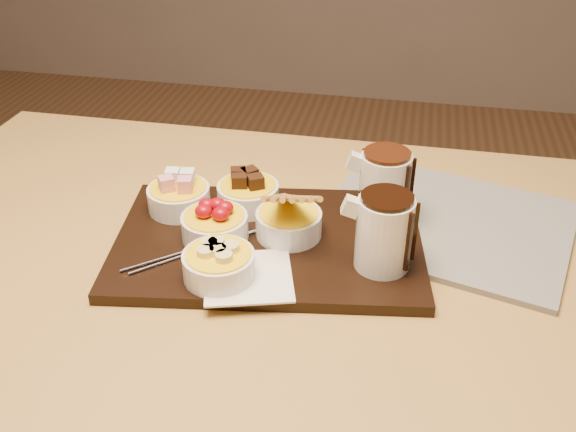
% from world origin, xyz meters
% --- Properties ---
extents(dining_table, '(1.20, 0.80, 0.75)m').
position_xyz_m(dining_table, '(0.00, 0.00, 0.65)').
color(dining_table, '#B58B43').
rests_on(dining_table, ground).
extents(serving_board, '(0.50, 0.36, 0.02)m').
position_xyz_m(serving_board, '(0.05, 0.00, 0.76)').
color(serving_board, black).
rests_on(serving_board, dining_table).
extents(napkin, '(0.15, 0.15, 0.00)m').
position_xyz_m(napkin, '(0.05, -0.10, 0.77)').
color(napkin, white).
rests_on(napkin, serving_board).
extents(bowl_marshmallows, '(0.10, 0.10, 0.04)m').
position_xyz_m(bowl_marshmallows, '(-0.11, 0.05, 0.79)').
color(bowl_marshmallows, white).
rests_on(bowl_marshmallows, serving_board).
extents(bowl_cake, '(0.10, 0.10, 0.04)m').
position_xyz_m(bowl_cake, '(0.00, 0.08, 0.79)').
color(bowl_cake, white).
rests_on(bowl_cake, serving_board).
extents(bowl_strawberries, '(0.10, 0.10, 0.04)m').
position_xyz_m(bowl_strawberries, '(-0.02, -0.02, 0.79)').
color(bowl_strawberries, white).
rests_on(bowl_strawberries, serving_board).
extents(bowl_biscotti, '(0.10, 0.10, 0.04)m').
position_xyz_m(bowl_biscotti, '(0.08, 0.02, 0.79)').
color(bowl_biscotti, white).
rests_on(bowl_biscotti, serving_board).
extents(bowl_bananas, '(0.10, 0.10, 0.04)m').
position_xyz_m(bowl_bananas, '(0.01, -0.11, 0.79)').
color(bowl_bananas, white).
rests_on(bowl_bananas, serving_board).
extents(pitcher_dark_chocolate, '(0.09, 0.09, 0.11)m').
position_xyz_m(pitcher_dark_chocolate, '(0.23, -0.03, 0.82)').
color(pitcher_dark_chocolate, silver).
rests_on(pitcher_dark_chocolate, serving_board).
extents(pitcher_milk_chocolate, '(0.09, 0.09, 0.11)m').
position_xyz_m(pitcher_milk_chocolate, '(0.22, 0.10, 0.82)').
color(pitcher_milk_chocolate, silver).
rests_on(pitcher_milk_chocolate, serving_board).
extents(fondue_skewers, '(0.19, 0.22, 0.01)m').
position_xyz_m(fondue_skewers, '(-0.03, -0.04, 0.77)').
color(fondue_skewers, silver).
rests_on(fondue_skewers, serving_board).
extents(newspaper, '(0.45, 0.40, 0.01)m').
position_xyz_m(newspaper, '(0.32, 0.12, 0.76)').
color(newspaper, beige).
rests_on(newspaper, dining_table).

